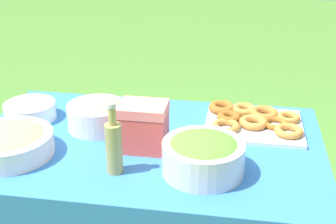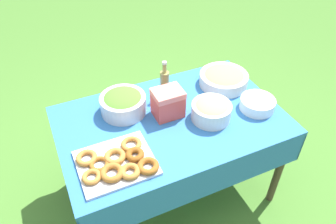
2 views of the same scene
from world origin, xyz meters
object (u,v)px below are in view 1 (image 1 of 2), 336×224
Objects in this scene: salad_bowl at (203,154)px; cooler_box at (143,126)px; pasta_bowl at (97,113)px; plate_stack at (30,111)px; olive_oil_bottle at (114,146)px; bread_bowl at (8,142)px; donut_platter at (253,121)px.

salad_bowl is 1.57× the size of cooler_box.
pasta_bowl is 0.32m from plate_stack.
salad_bowl is 0.28m from cooler_box.
plate_stack is (-0.78, 0.32, -0.03)m from salad_bowl.
olive_oil_bottle is 0.20m from cooler_box.
pasta_bowl is at bearing 147.79° from cooler_box.
bread_bowl is 1.83× the size of cooler_box.
donut_platter is 0.50m from cooler_box.
salad_bowl reaches higher than bread_bowl.
salad_bowl is 0.44m from donut_platter.
olive_oil_bottle reaches higher than bread_bowl.
cooler_box is at bearing 15.27° from bread_bowl.
salad_bowl is at bearing -0.68° from bread_bowl.
pasta_bowl is at bearing 116.57° from olive_oil_bottle.
salad_bowl is 0.31m from olive_oil_bottle.
donut_platter is at bearing 66.98° from salad_bowl.
olive_oil_bottle reaches higher than plate_stack.
donut_platter is (0.17, 0.40, -0.05)m from salad_bowl.
donut_platter is at bearing 23.83° from bread_bowl.
pasta_bowl is at bearing -169.07° from donut_platter.
salad_bowl is at bearing -31.08° from pasta_bowl.
olive_oil_bottle is (-0.47, -0.45, 0.08)m from donut_platter.
olive_oil_bottle is at bearing -171.22° from salad_bowl.
pasta_bowl reaches higher than donut_platter.
plate_stack reaches higher than donut_platter.
bread_bowl is 0.50m from cooler_box.
plate_stack is 0.61m from olive_oil_bottle.
cooler_box is at bearing -18.60° from plate_stack.
salad_bowl reaches higher than pasta_bowl.
plate_stack is 0.84× the size of olive_oil_bottle.
pasta_bowl is at bearing -7.27° from plate_stack.
cooler_box is at bearing -147.48° from donut_platter.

